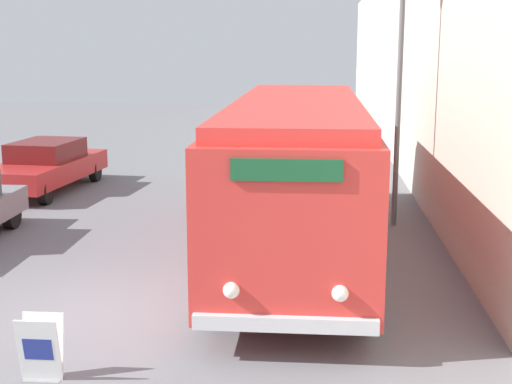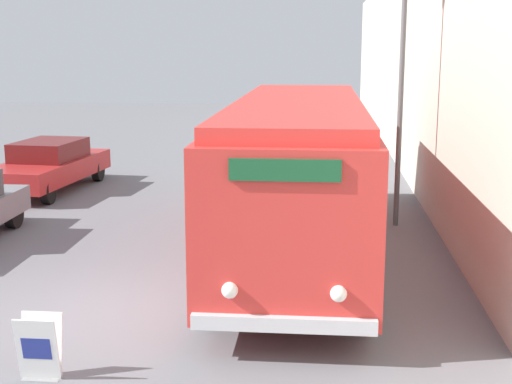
{
  "view_description": "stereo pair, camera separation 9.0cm",
  "coord_description": "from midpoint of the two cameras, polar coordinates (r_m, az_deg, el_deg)",
  "views": [
    {
      "loc": [
        3.51,
        -10.17,
        4.12
      ],
      "look_at": [
        2.56,
        1.15,
        1.77
      ],
      "focal_mm": 50.0,
      "sensor_mm": 36.0,
      "label": 1
    },
    {
      "loc": [
        3.6,
        -10.16,
        4.12
      ],
      "look_at": [
        2.56,
        1.15,
        1.77
      ],
      "focal_mm": 50.0,
      "sensor_mm": 36.0,
      "label": 2
    }
  ],
  "objects": [
    {
      "name": "ground_plane",
      "position": [
        11.54,
        -13.68,
        -9.57
      ],
      "size": [
        80.0,
        80.0,
        0.0
      ],
      "primitive_type": "plane",
      "color": "slate"
    },
    {
      "name": "vintage_bus",
      "position": [
        14.09,
        3.13,
        1.95
      ],
      "size": [
        2.55,
        10.44,
        3.08
      ],
      "color": "black",
      "rests_on": "ground_plane"
    },
    {
      "name": "streetlamp",
      "position": [
        16.42,
        11.33,
        10.76
      ],
      "size": [
        0.36,
        0.36,
        5.97
      ],
      "color": "#595E60",
      "rests_on": "ground_plane"
    },
    {
      "name": "parked_car_mid",
      "position": [
        21.22,
        -16.58,
        2.06
      ],
      "size": [
        2.29,
        4.84,
        1.43
      ],
      "rotation": [
        0.0,
        0.0,
        -0.1
      ],
      "color": "black",
      "rests_on": "ground_plane"
    },
    {
      "name": "sign_board",
      "position": [
        9.48,
        -17.11,
        -11.92
      ],
      "size": [
        0.53,
        0.32,
        0.84
      ],
      "color": "gray",
      "rests_on": "ground_plane"
    },
    {
      "name": "building_wall_right",
      "position": [
        20.38,
        12.97,
        9.46
      ],
      "size": [
        0.3,
        60.0,
        6.84
      ],
      "color": "beige",
      "rests_on": "ground_plane"
    }
  ]
}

